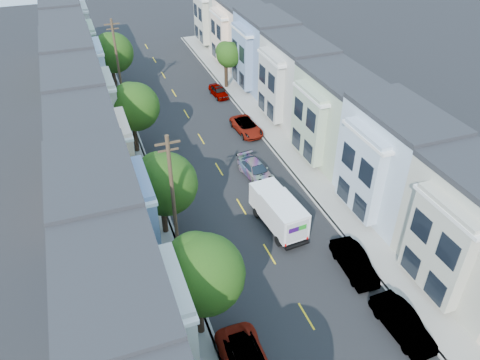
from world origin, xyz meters
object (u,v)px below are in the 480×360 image
(tree_d, at_px, (134,107))
(utility_pole_far, at_px, (118,65))
(utility_pole_near, at_px, (173,201))
(tree_b, at_px, (202,275))
(parked_right_b, at_px, (354,262))
(tree_c, at_px, (164,184))
(parked_left_c, at_px, (205,266))
(parked_right_a, at_px, (402,323))
(parked_right_c, at_px, (247,127))
(tree_far_r, at_px, (228,55))
(lead_sedan, at_px, (256,170))
(fedex_truck, at_px, (278,211))
(parked_left_d, at_px, (164,167))
(tree_e, at_px, (113,53))
(parked_right_d, at_px, (219,91))

(tree_d, relative_size, utility_pole_far, 0.71)
(utility_pole_near, bearing_deg, tree_d, 90.01)
(tree_b, bearing_deg, utility_pole_near, 89.98)
(parked_right_b, bearing_deg, tree_c, 146.10)
(parked_left_c, relative_size, parked_right_a, 0.85)
(tree_d, bearing_deg, utility_pole_far, 89.99)
(parked_right_b, bearing_deg, tree_d, 121.08)
(utility_pole_near, bearing_deg, utility_pole_far, 90.00)
(tree_d, bearing_deg, parked_right_c, -0.14)
(parked_right_a, bearing_deg, tree_far_r, 84.80)
(tree_far_r, distance_m, utility_pole_far, 13.31)
(parked_right_a, bearing_deg, tree_d, 110.50)
(tree_far_r, distance_m, parked_right_b, 33.11)
(parked_left_c, bearing_deg, tree_c, 105.22)
(tree_c, height_order, parked_right_a, tree_c)
(tree_far_r, xyz_separation_m, parked_right_c, (-1.99, -11.67, -3.47))
(parked_left_c, distance_m, parked_right_a, 13.22)
(tree_c, distance_m, parked_left_c, 6.56)
(tree_b, relative_size, utility_pole_near, 0.72)
(lead_sedan, distance_m, parked_left_c, 12.48)
(fedex_truck, relative_size, lead_sedan, 1.26)
(utility_pole_near, relative_size, parked_left_c, 2.56)
(parked_left_c, distance_m, parked_left_d, 13.16)
(utility_pole_near, relative_size, parked_right_b, 2.18)
(parked_right_b, bearing_deg, tree_b, -169.95)
(parked_left_d, distance_m, parked_right_a, 24.11)
(tree_far_r, bearing_deg, tree_c, -118.42)
(tree_far_r, distance_m, fedex_truck, 27.31)
(parked_left_d, distance_m, parked_right_b, 19.21)
(tree_b, relative_size, utility_pole_far, 0.72)
(tree_b, height_order, tree_d, tree_b)
(tree_c, bearing_deg, tree_e, 90.00)
(parked_right_d, bearing_deg, utility_pole_far, 172.54)
(lead_sedan, bearing_deg, tree_e, 104.44)
(tree_d, xyz_separation_m, parked_right_a, (11.20, -26.74, -4.01))
(tree_e, relative_size, fedex_truck, 1.25)
(parked_right_c, distance_m, parked_right_d, 9.57)
(tree_c, height_order, parked_left_c, tree_c)
(tree_b, relative_size, tree_d, 1.02)
(utility_pole_near, xyz_separation_m, lead_sedan, (9.08, 7.74, -4.46))
(tree_b, height_order, parked_left_d, tree_b)
(tree_far_r, height_order, lead_sedan, tree_far_r)
(tree_d, xyz_separation_m, parked_right_c, (11.20, -0.03, -4.12))
(utility_pole_far, bearing_deg, tree_b, -90.00)
(fedex_truck, distance_m, parked_left_d, 12.38)
(tree_c, relative_size, parked_left_c, 1.75)
(fedex_truck, bearing_deg, tree_far_r, 74.46)
(parked_right_c, height_order, parked_right_d, parked_right_c)
(tree_d, xyz_separation_m, tree_e, (0.00, 15.08, 0.09))
(tree_d, xyz_separation_m, utility_pole_near, (0.00, -15.76, 0.37))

